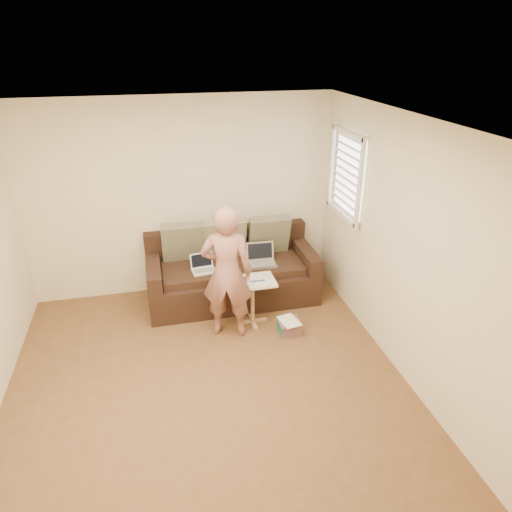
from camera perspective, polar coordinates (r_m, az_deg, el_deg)
The scene contains 17 objects.
floor at distance 4.78m, azimuth -5.70°, elevation -16.77°, with size 4.50×4.50×0.00m, color brown.
ceiling at distance 3.57m, azimuth -7.58°, elevation 15.58°, with size 4.50×4.50×0.00m, color white.
wall_back at distance 6.08m, azimuth -9.31°, elevation 7.07°, with size 4.00×4.00×0.00m, color beige.
wall_right at distance 4.64m, azimuth 18.74°, elevation -0.08°, with size 4.50×4.50×0.00m, color beige.
window_blinds at distance 5.72m, azimuth 11.22°, elevation 9.93°, with size 0.12×0.88×1.08m, color white, non-canonical shape.
sofa at distance 6.05m, azimuth -3.00°, elevation -1.74°, with size 2.20×0.95×0.85m, color black, non-canonical shape.
pillow_left at distance 6.03m, azimuth -9.11°, elevation 1.74°, with size 0.55×0.14×0.55m, color #555840, non-canonical shape.
pillow_mid at distance 6.07m, azimuth -3.93°, elevation 2.19°, with size 0.55×0.14×0.55m, color #6F684F, non-canonical shape.
pillow_right at distance 6.17m, azimuth 1.61°, elevation 2.63°, with size 0.55×0.14×0.55m, color #555840, non-canonical shape.
laptop_silver at distance 5.96m, azimuth 0.80°, elevation -1.13°, with size 0.37×0.26×0.24m, color #B7BABC, non-canonical shape.
laptop_white at distance 5.83m, azimuth -6.52°, elevation -1.96°, with size 0.29×0.21×0.21m, color white, non-canonical shape.
person at distance 5.17m, azimuth -3.66°, elevation -2.11°, with size 0.59×0.40×1.61m, color #9C5559.
side_table at distance 5.60m, azimuth -0.43°, elevation -5.69°, with size 0.54×0.38×0.59m, color silver, non-canonical shape.
drinking_glass at distance 5.48m, azimuth -2.51°, elevation -2.14°, with size 0.07×0.07×0.12m, color silver, non-canonical shape.
scissors at distance 5.41m, azimuth 0.23°, elevation -3.14°, with size 0.18×0.10×0.02m, color silver, non-canonical shape.
paper_on_table at distance 5.48m, azimuth -0.00°, elevation -2.85°, with size 0.21×0.30×0.00m, color white, non-canonical shape.
striped_box at distance 5.54m, azimuth 4.14°, elevation -8.77°, with size 0.26×0.26×0.16m, color #D31F47, non-canonical shape.
Camera 1 is at (-0.37, -3.50, 3.23)m, focal length 32.02 mm.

